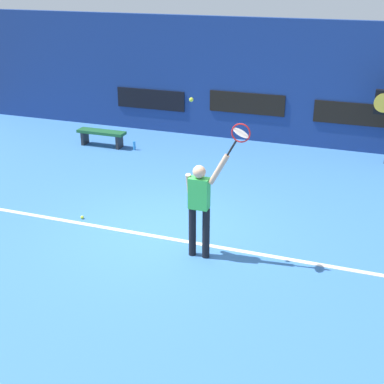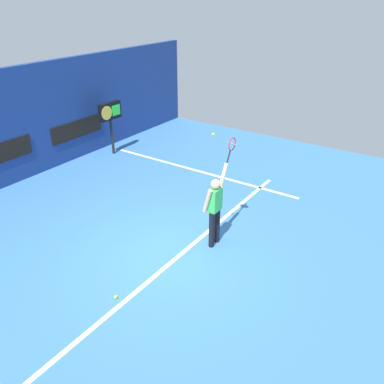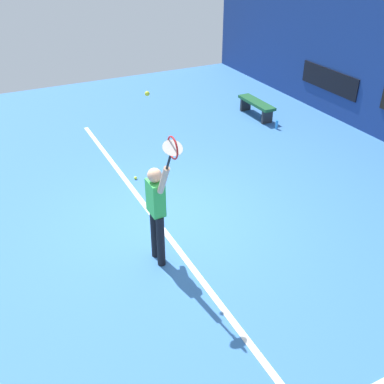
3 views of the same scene
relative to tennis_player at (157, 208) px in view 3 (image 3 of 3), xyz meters
name	(u,v)px [view 3 (image 3 of 3)]	position (x,y,z in m)	size (l,w,h in m)	color
ground_plane	(171,219)	(-0.97, 0.66, -1.01)	(18.00, 18.00, 0.00)	#3870B2
sponsor_banner_portside	(329,80)	(-3.97, 6.87, -0.04)	(2.20, 0.03, 0.60)	black
court_baseline	(158,223)	(-0.97, 0.39, -1.00)	(10.00, 0.10, 0.01)	white
tennis_player	(157,208)	(0.00, 0.00, 0.00)	(0.76, 0.31, 1.94)	black
tennis_racket	(172,149)	(0.66, 0.00, 1.27)	(0.44, 0.27, 0.61)	black
tennis_ball	(147,94)	(-0.15, 0.00, 1.76)	(0.07, 0.07, 0.07)	#CCE033
court_bench	(256,105)	(-4.64, 4.95, -0.67)	(1.40, 0.36, 0.45)	#1E592D
water_bottle	(277,125)	(-3.64, 4.95, -0.89)	(0.07, 0.07, 0.24)	#338CD8
spare_ball	(136,178)	(-2.72, 0.60, -0.98)	(0.07, 0.07, 0.07)	#CCE033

